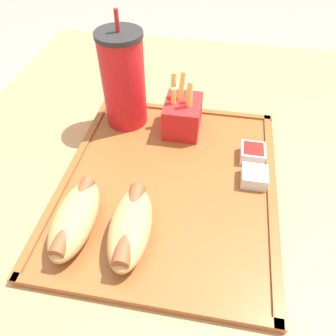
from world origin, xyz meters
TOP-DOWN VIEW (x-y plane):
  - ground_plane at (0.00, 0.00)m, footprint 8.00×8.00m
  - dining_table at (0.00, 0.00)m, footprint 1.01×0.83m
  - food_tray at (-0.03, 0.00)m, footprint 0.40×0.34m
  - soda_cup at (0.11, 0.11)m, footprint 0.08×0.08m
  - hot_dog_far at (-0.15, 0.11)m, footprint 0.13×0.06m
  - hot_dog_near at (-0.15, 0.03)m, footprint 0.14×0.06m
  - fries_carton at (0.10, 0.00)m, footprint 0.08×0.06m
  - sauce_cup_mayo at (-0.01, -0.13)m, footprint 0.04×0.04m
  - sauce_cup_ketchup at (0.04, -0.13)m, footprint 0.04×0.04m

SIDE VIEW (x-z plane):
  - ground_plane at x=0.00m, z-range 0.00..0.00m
  - dining_table at x=0.00m, z-range 0.00..0.74m
  - food_tray at x=-0.03m, z-range 0.73..0.75m
  - sauce_cup_mayo at x=-0.01m, z-range 0.75..0.77m
  - sauce_cup_ketchup at x=0.04m, z-range 0.75..0.77m
  - hot_dog_far at x=-0.15m, z-range 0.75..0.79m
  - hot_dog_near at x=-0.15m, z-range 0.75..0.79m
  - fries_carton at x=0.10m, z-range 0.72..0.83m
  - soda_cup at x=0.11m, z-range 0.73..0.94m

